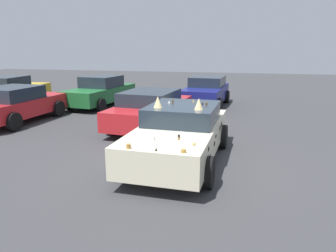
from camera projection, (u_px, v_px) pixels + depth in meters
ground_plane at (179, 161)px, 8.18m from camera, size 60.00×60.00×0.00m
art_car_decorated at (180, 133)px, 8.07m from camera, size 4.60×2.22×1.67m
parked_sedan_far_left at (206, 91)px, 15.70m from camera, size 4.21×2.16×1.43m
parked_sedan_near_right at (101, 91)px, 15.80m from camera, size 4.51×2.35×1.45m
parked_sedan_behind_left at (151, 109)px, 11.45m from camera, size 4.55×2.37×1.34m
parked_sedan_row_back_far at (10, 92)px, 15.41m from camera, size 4.32×2.12×1.50m
parked_sedan_near_left at (16, 104)px, 12.32m from camera, size 4.21×2.21×1.38m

